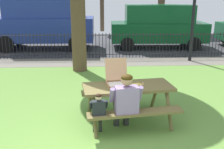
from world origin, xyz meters
name	(u,v)px	position (x,y,z in m)	size (l,w,h in m)	color
ground	(91,118)	(0.00, 1.65, -0.01)	(28.00, 11.29, 0.02)	#628F3B
cobblestone_walkway	(94,62)	(0.00, 6.59, 0.00)	(28.00, 1.40, 0.01)	slate
street_asphalt	(95,43)	(0.00, 10.84, -0.01)	(28.00, 7.11, 0.01)	#38383D
picnic_table_foreground	(128,94)	(0.77, 1.47, 0.60)	(1.99, 1.72, 0.79)	brown
pizza_box_open	(118,78)	(0.57, 1.60, 0.89)	(0.53, 0.59, 0.50)	tan
pizza_slice_on_table	(139,84)	(1.01, 1.54, 0.78)	(0.25, 0.21, 0.02)	#EFC150
adult_at_table	(125,101)	(0.67, 0.95, 0.66)	(0.63, 0.63, 1.19)	#2B2B2B
child_at_table	(98,110)	(0.17, 0.85, 0.52)	(0.35, 0.35, 0.86)	#2A2A2A
iron_fence_streetside	(94,45)	(0.00, 7.29, 0.53)	(22.42, 0.03, 1.04)	black
lamp_post_walkway	(195,0)	(3.82, 6.66, 2.35)	(0.28, 0.28, 3.81)	black
parked_car_center	(44,22)	(-2.41, 9.52, 1.31)	(4.72, 2.10, 2.46)	navy
parked_car_right	(158,25)	(3.12, 9.52, 1.10)	(4.66, 2.07, 2.08)	#0D4C26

